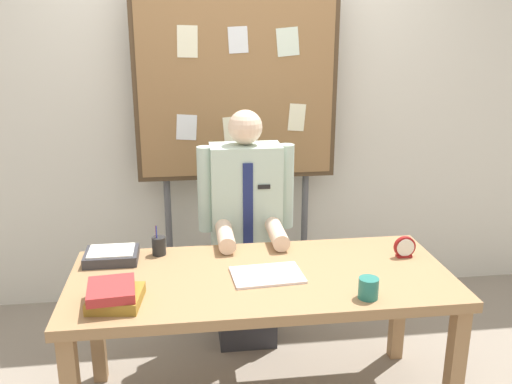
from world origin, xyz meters
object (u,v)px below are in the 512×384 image
(desk, at_px, (261,290))
(open_notebook, at_px, (267,275))
(person, at_px, (246,239))
(pen_holder, at_px, (159,246))
(paper_tray, at_px, (112,256))
(book_stack, at_px, (114,295))
(desk_clock, at_px, (405,248))
(bulletin_board, at_px, (237,88))
(coffee_mug, at_px, (368,288))

(desk, distance_m, open_notebook, 0.09)
(person, xyz_separation_m, pen_holder, (-0.49, -0.33, 0.12))
(paper_tray, bearing_deg, pen_holder, 11.83)
(open_notebook, bearing_deg, desk, 140.52)
(book_stack, relative_size, desk_clock, 2.29)
(desk, relative_size, person, 1.27)
(open_notebook, relative_size, pen_holder, 2.05)
(bulletin_board, distance_m, open_notebook, 1.36)
(person, bearing_deg, pen_holder, -145.60)
(person, xyz_separation_m, desk_clock, (0.75, -0.53, 0.12))
(coffee_mug, relative_size, paper_tray, 0.36)
(desk, xyz_separation_m, bulletin_board, (0.00, 1.12, 0.84))
(open_notebook, distance_m, pen_holder, 0.61)
(desk, bearing_deg, desk_clock, 8.37)
(person, xyz_separation_m, open_notebook, (0.02, -0.66, 0.08))
(desk_clock, bearing_deg, desk, -171.63)
(desk_clock, height_order, pen_holder, pen_holder)
(bulletin_board, bearing_deg, book_stack, -116.43)
(coffee_mug, bearing_deg, paper_tray, 154.47)
(bulletin_board, height_order, desk_clock, bulletin_board)
(book_stack, bearing_deg, desk_clock, 12.60)
(bulletin_board, height_order, paper_tray, bulletin_board)
(desk, height_order, coffee_mug, coffee_mug)
(desk_clock, distance_m, coffee_mug, 0.52)
(desk_clock, relative_size, paper_tray, 0.42)
(open_notebook, bearing_deg, coffee_mug, -34.00)
(desk_clock, bearing_deg, coffee_mug, -129.04)
(desk, xyz_separation_m, person, (0.00, 0.64, 0.01))
(open_notebook, xyz_separation_m, paper_tray, (-0.74, 0.28, 0.02))
(desk, distance_m, pen_holder, 0.59)
(desk, distance_m, bulletin_board, 1.40)
(coffee_mug, distance_m, paper_tray, 1.27)
(bulletin_board, relative_size, pen_holder, 13.31)
(person, distance_m, desk_clock, 0.93)
(desk_clock, height_order, coffee_mug, desk_clock)
(book_stack, distance_m, desk_clock, 1.44)
(pen_holder, relative_size, paper_tray, 0.62)
(open_notebook, distance_m, coffee_mug, 0.48)
(book_stack, height_order, pen_holder, pen_holder)
(desk, xyz_separation_m, pen_holder, (-0.49, 0.31, 0.13))
(bulletin_board, relative_size, desk_clock, 19.29)
(book_stack, bearing_deg, coffee_mug, -4.54)
(book_stack, relative_size, pen_holder, 1.58)
(person, xyz_separation_m, paper_tray, (-0.72, -0.38, 0.10))
(bulletin_board, bearing_deg, coffee_mug, -73.20)
(desk, xyz_separation_m, desk_clock, (0.75, 0.11, 0.13))
(person, xyz_separation_m, book_stack, (-0.66, -0.84, 0.12))
(book_stack, height_order, paper_tray, book_stack)
(pen_holder, bearing_deg, coffee_mug, -33.12)
(person, distance_m, open_notebook, 0.66)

